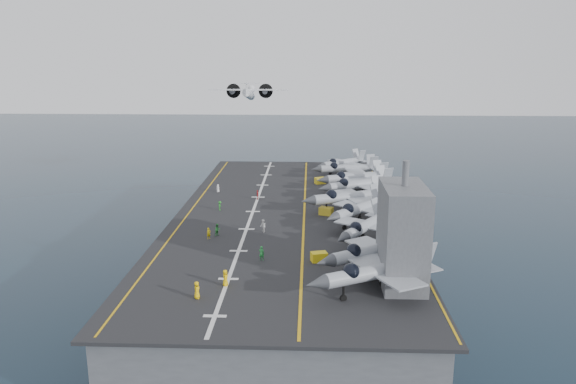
{
  "coord_description": "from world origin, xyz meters",
  "views": [
    {
      "loc": [
        3.9,
        -93.97,
        37.58
      ],
      "look_at": [
        0.0,
        4.0,
        13.0
      ],
      "focal_mm": 35.0,
      "sensor_mm": 36.0,
      "label": 1
    }
  ],
  "objects_px": {
    "fighter_jet_0": "(378,270)",
    "transport_plane": "(249,94)",
    "island_superstructure": "(403,223)",
    "tow_cart_a": "(319,257)"
  },
  "relations": [
    {
      "from": "island_superstructure",
      "to": "fighter_jet_0",
      "type": "distance_m",
      "value": 6.59
    },
    {
      "from": "tow_cart_a",
      "to": "island_superstructure",
      "type": "bearing_deg",
      "value": -33.62
    },
    {
      "from": "island_superstructure",
      "to": "transport_plane",
      "type": "height_order",
      "value": "transport_plane"
    },
    {
      "from": "transport_plane",
      "to": "fighter_jet_0",
      "type": "bearing_deg",
      "value": -74.42
    },
    {
      "from": "fighter_jet_0",
      "to": "transport_plane",
      "type": "distance_m",
      "value": 90.14
    },
    {
      "from": "fighter_jet_0",
      "to": "tow_cart_a",
      "type": "bearing_deg",
      "value": 123.63
    },
    {
      "from": "island_superstructure",
      "to": "fighter_jet_0",
      "type": "xyz_separation_m",
      "value": [
        -3.15,
        -3.44,
        -4.64
      ]
    },
    {
      "from": "fighter_jet_0",
      "to": "transport_plane",
      "type": "bearing_deg",
      "value": 105.58
    },
    {
      "from": "fighter_jet_0",
      "to": "transport_plane",
      "type": "xyz_separation_m",
      "value": [
        -23.93,
        85.84,
        13.55
      ]
    },
    {
      "from": "island_superstructure",
      "to": "fighter_jet_0",
      "type": "height_order",
      "value": "island_superstructure"
    }
  ]
}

